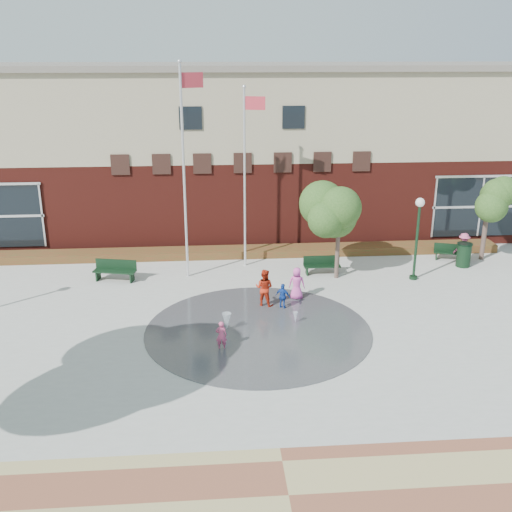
{
  "coord_description": "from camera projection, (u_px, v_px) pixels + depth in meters",
  "views": [
    {
      "loc": [
        -1.66,
        -17.07,
        9.86
      ],
      "look_at": [
        0.0,
        4.0,
        2.6
      ],
      "focal_mm": 42.0,
      "sensor_mm": 36.0,
      "label": 1
    }
  ],
  "objects": [
    {
      "name": "ground",
      "position": [
        266.0,
        371.0,
        19.42
      ],
      "size": [
        120.0,
        120.0,
        0.0
      ],
      "primitive_type": "plane",
      "color": "#666056",
      "rests_on": "ground"
    },
    {
      "name": "plaza_concrete",
      "position": [
        256.0,
        319.0,
        23.19
      ],
      "size": [
        46.0,
        18.0,
        0.01
      ],
      "primitive_type": "cube",
      "color": "#A8A8A0",
      "rests_on": "ground"
    },
    {
      "name": "splash_pad",
      "position": [
        258.0,
        331.0,
        22.25
      ],
      "size": [
        8.4,
        8.4,
        0.01
      ],
      "primitive_type": "cylinder",
      "color": "#383A3D",
      "rests_on": "ground"
    },
    {
      "name": "library_building",
      "position": [
        238.0,
        147.0,
        34.39
      ],
      "size": [
        44.4,
        10.4,
        9.2
      ],
      "color": "#571A13",
      "rests_on": "ground"
    },
    {
      "name": "flower_bed",
      "position": [
        244.0,
        256.0,
        30.36
      ],
      "size": [
        26.0,
        1.2,
        0.4
      ],
      "primitive_type": "cube",
      "color": "maroon",
      "rests_on": "ground"
    },
    {
      "name": "flagpole_left",
      "position": [
        185.0,
        162.0,
        25.9
      ],
      "size": [
        1.04,
        0.53,
        9.54
      ],
      "rotation": [
        0.0,
        0.0,
        0.42
      ],
      "color": "silver",
      "rests_on": "ground"
    },
    {
      "name": "flagpole_right",
      "position": [
        246.0,
        169.0,
        27.47
      ],
      "size": [
        1.0,
        0.39,
        8.45
      ],
      "rotation": [
        0.0,
        0.0,
        -0.31
      ],
      "color": "silver",
      "rests_on": "ground"
    },
    {
      "name": "lamp_right",
      "position": [
        418.0,
        230.0,
        26.49
      ],
      "size": [
        0.4,
        0.4,
        3.8
      ],
      "color": "black",
      "rests_on": "ground"
    },
    {
      "name": "bench_left",
      "position": [
        115.0,
        274.0,
        26.97
      ],
      "size": [
        1.98,
        0.93,
        0.96
      ],
      "rotation": [
        0.0,
        0.0,
        -0.22
      ],
      "color": "black",
      "rests_on": "ground"
    },
    {
      "name": "bench_mid",
      "position": [
        322.0,
        269.0,
        27.77
      ],
      "size": [
        1.7,
        0.48,
        0.85
      ],
      "rotation": [
        0.0,
        0.0,
        0.0
      ],
      "color": "black",
      "rests_on": "ground"
    },
    {
      "name": "bench_right",
      "position": [
        450.0,
        255.0,
        29.66
      ],
      "size": [
        1.66,
        0.91,
        0.8
      ],
      "rotation": [
        0.0,
        0.0,
        -0.31
      ],
      "color": "black",
      "rests_on": "ground"
    },
    {
      "name": "trash_can",
      "position": [
        464.0,
        255.0,
        28.68
      ],
      "size": [
        0.72,
        0.72,
        1.18
      ],
      "color": "black",
      "rests_on": "ground"
    },
    {
      "name": "tree_mid",
      "position": [
        339.0,
        207.0,
        26.35
      ],
      "size": [
        2.71,
        2.71,
        4.57
      ],
      "color": "#49362F",
      "rests_on": "ground"
    },
    {
      "name": "tree_small_right",
      "position": [
        489.0,
        199.0,
        28.85
      ],
      "size": [
        2.47,
        2.47,
        4.22
      ],
      "color": "#49362F",
      "rests_on": "ground"
    },
    {
      "name": "water_jet_a",
      "position": [
        227.0,
        331.0,
        22.24
      ],
      "size": [
        0.35,
        0.35,
        0.67
      ],
      "primitive_type": "cone",
      "rotation": [
        3.14,
        0.0,
        0.0
      ],
      "color": "white",
      "rests_on": "ground"
    },
    {
      "name": "water_jet_b",
      "position": [
        295.0,
        323.0,
        22.86
      ],
      "size": [
        0.19,
        0.19,
        0.43
      ],
      "primitive_type": "cone",
      "rotation": [
        3.14,
        0.0,
        0.0
      ],
      "color": "white",
      "rests_on": "ground"
    },
    {
      "name": "child_splash",
      "position": [
        221.0,
        335.0,
        20.7
      ],
      "size": [
        0.39,
        0.25,
        1.06
      ],
      "primitive_type": "imported",
      "rotation": [
        0.0,
        0.0,
        3.14
      ],
      "color": "#CF4978",
      "rests_on": "ground"
    },
    {
      "name": "adult_red",
      "position": [
        264.0,
        288.0,
        24.19
      ],
      "size": [
        0.94,
        0.85,
        1.57
      ],
      "primitive_type": "imported",
      "rotation": [
        0.0,
        0.0,
        2.73
      ],
      "color": "red",
      "rests_on": "ground"
    },
    {
      "name": "adult_pink",
      "position": [
        297.0,
        284.0,
        24.88
      ],
      "size": [
        0.75,
        0.57,
        1.38
      ],
      "primitive_type": "imported",
      "rotation": [
        0.0,
        0.0,
        2.93
      ],
      "color": "#DE4DAD",
      "rests_on": "ground"
    },
    {
      "name": "child_blue",
      "position": [
        283.0,
        296.0,
        23.97
      ],
      "size": [
        0.68,
        0.54,
        1.07
      ],
      "primitive_type": "imported",
      "rotation": [
        0.0,
        0.0,
        2.62
      ],
      "color": "#163D9F",
      "rests_on": "ground"
    },
    {
      "name": "person_bench",
      "position": [
        463.0,
        248.0,
        29.2
      ],
      "size": [
        1.01,
        0.63,
        1.49
      ],
      "primitive_type": "imported",
      "rotation": [
        0.0,
        0.0,
        3.22
      ],
      "color": "#C34C78",
      "rests_on": "ground"
    }
  ]
}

